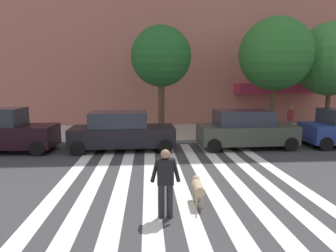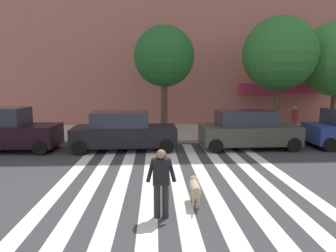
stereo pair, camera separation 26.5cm
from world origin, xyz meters
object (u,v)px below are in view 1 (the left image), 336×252
Objects in this scene: street_tree_nearest at (161,57)px; parked_car_behind_first at (122,132)px; street_tree_middle at (275,54)px; dog_on_leash at (198,187)px; parked_car_third_in_line at (245,130)px; pedestrian_bystander at (290,118)px; pedestrian_dog_walker at (165,180)px; street_tree_further at (331,59)px.

parked_car_behind_first is at bearing -120.05° from street_tree_nearest.
street_tree_middle is (6.46, -0.63, 0.13)m from street_tree_nearest.
dog_on_leash is at bearing -122.86° from street_tree_middle.
street_tree_middle reaches higher than parked_car_third_in_line.
parked_car_behind_first is 6.89m from dog_on_leash.
pedestrian_bystander reaches higher than dog_on_leash.
street_tree_nearest is (2.03, 3.51, 3.73)m from parked_car_behind_first.
parked_car_behind_first reaches higher than pedestrian_dog_walker.
street_tree_middle reaches higher than pedestrian_bystander.
parked_car_behind_first is at bearing -179.99° from parked_car_third_in_line.
street_tree_further reaches higher than parked_car_behind_first.
pedestrian_dog_walker is (1.60, -7.14, 0.05)m from parked_car_behind_first.
parked_car_third_in_line is at bearing -42.06° from street_tree_nearest.
street_tree_nearest is 11.28m from pedestrian_dog_walker.
street_tree_further reaches higher than parked_car_third_in_line.
street_tree_further is 4.01× the size of pedestrian_bystander.
pedestrian_bystander is (7.08, 9.21, 0.63)m from dog_on_leash.
street_tree_middle is 1.01× the size of street_tree_further.
street_tree_further is at bearing -0.13° from street_tree_nearest.
dog_on_leash is at bearing -68.77° from parked_car_behind_first.
street_tree_middle is at bearing -5.60° from street_tree_nearest.
pedestrian_dog_walker reaches higher than dog_on_leash.
pedestrian_dog_walker is 1.25m from dog_on_leash.
parked_car_behind_first is 7.32m from pedestrian_dog_walker.
street_tree_further is at bearing 15.93° from parked_car_behind_first.
street_tree_nearest is 5.76× the size of dog_on_leash.
street_tree_nearest reaches higher than pedestrian_dog_walker.
street_tree_middle is 3.82m from pedestrian_bystander.
pedestrian_dog_walker is (-10.62, -10.63, -3.61)m from street_tree_further.
pedestrian_bystander is at bearing 52.44° from dog_on_leash.
parked_car_third_in_line is 4.28× the size of dog_on_leash.
street_tree_further is at bearing 45.50° from dog_on_leash.
street_tree_further is 14.47m from dog_on_leash.
pedestrian_dog_walker is at bearing -124.51° from street_tree_middle.
street_tree_nearest is at bearing 179.87° from street_tree_further.
street_tree_further is (10.19, -0.02, -0.07)m from street_tree_nearest.
street_tree_further reaches higher than street_tree_nearest.
parked_car_third_in_line is 2.82× the size of pedestrian_bystander.
street_tree_middle is at bearing 55.49° from pedestrian_dog_walker.
parked_car_behind_first is 2.95× the size of pedestrian_dog_walker.
parked_car_behind_first is 1.05× the size of parked_car_third_in_line.
parked_car_third_in_line is 4.60m from pedestrian_bystander.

